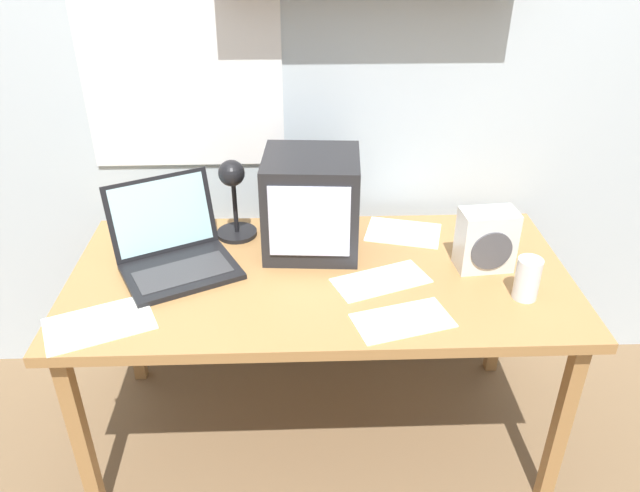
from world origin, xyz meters
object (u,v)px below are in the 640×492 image
(crt_monitor, at_px, (311,203))
(space_heater, at_px, (486,240))
(corner_desk, at_px, (320,288))
(printed_handout, at_px, (403,320))
(desk_lamp, at_px, (233,193))
(laptop, at_px, (173,246))
(loose_paper_near_laptop, at_px, (381,281))
(juice_glass, at_px, (527,281))
(open_notebook, at_px, (403,232))
(loose_paper_near_monitor, at_px, (99,324))

(crt_monitor, xyz_separation_m, space_heater, (0.55, -0.15, -0.07))
(corner_desk, distance_m, crt_monitor, 0.28)
(crt_monitor, xyz_separation_m, printed_handout, (0.25, -0.43, -0.16))
(desk_lamp, distance_m, space_heater, 0.84)
(desk_lamp, bearing_deg, printed_handout, -46.92)
(space_heater, bearing_deg, laptop, 171.50)
(corner_desk, height_order, loose_paper_near_laptop, loose_paper_near_laptop)
(crt_monitor, height_order, desk_lamp, crt_monitor)
(juice_glass, distance_m, open_notebook, 0.51)
(loose_paper_near_laptop, bearing_deg, laptop, 169.23)
(desk_lamp, distance_m, loose_paper_near_laptop, 0.58)
(open_notebook, bearing_deg, loose_paper_near_monitor, -151.99)
(juice_glass, height_order, loose_paper_near_laptop, juice_glass)
(laptop, height_order, printed_handout, laptop)
(printed_handout, bearing_deg, loose_paper_near_monitor, 178.99)
(crt_monitor, distance_m, printed_handout, 0.52)
(juice_glass, bearing_deg, loose_paper_near_monitor, -175.84)
(space_heater, height_order, loose_paper_near_monitor, space_heater)
(space_heater, bearing_deg, loose_paper_near_monitor, -172.61)
(space_heater, xyz_separation_m, loose_paper_near_monitor, (-1.16, -0.26, -0.10))
(crt_monitor, bearing_deg, open_notebook, 18.60)
(laptop, bearing_deg, loose_paper_near_laptop, -37.30)
(desk_lamp, distance_m, open_notebook, 0.62)
(crt_monitor, relative_size, loose_paper_near_monitor, 0.96)
(laptop, relative_size, loose_paper_near_laptop, 1.39)
(corner_desk, bearing_deg, laptop, 171.44)
(corner_desk, height_order, loose_paper_near_monitor, loose_paper_near_monitor)
(crt_monitor, height_order, juice_glass, crt_monitor)
(desk_lamp, height_order, loose_paper_near_laptop, desk_lamp)
(corner_desk, distance_m, loose_paper_near_monitor, 0.68)
(loose_paper_near_laptop, bearing_deg, printed_handout, -79.90)
(space_heater, height_order, open_notebook, space_heater)
(space_heater, relative_size, open_notebook, 0.68)
(laptop, bearing_deg, loose_paper_near_monitor, -143.36)
(juice_glass, bearing_deg, space_heater, 115.13)
(space_heater, bearing_deg, crt_monitor, 159.31)
(crt_monitor, height_order, printed_handout, crt_monitor)
(crt_monitor, height_order, loose_paper_near_monitor, crt_monitor)
(corner_desk, height_order, juice_glass, juice_glass)
(space_heater, distance_m, printed_handout, 0.42)
(juice_glass, distance_m, printed_handout, 0.40)
(crt_monitor, bearing_deg, laptop, -164.03)
(corner_desk, xyz_separation_m, loose_paper_near_laptop, (0.19, -0.05, 0.06))
(desk_lamp, relative_size, loose_paper_near_laptop, 0.93)
(juice_glass, bearing_deg, crt_monitor, 152.86)
(juice_glass, relative_size, loose_paper_near_laptop, 0.41)
(crt_monitor, height_order, loose_paper_near_laptop, crt_monitor)
(laptop, xyz_separation_m, printed_handout, (0.70, -0.33, -0.06))
(loose_paper_near_monitor, height_order, loose_paper_near_laptop, same)
(corner_desk, xyz_separation_m, printed_handout, (0.23, -0.26, 0.06))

